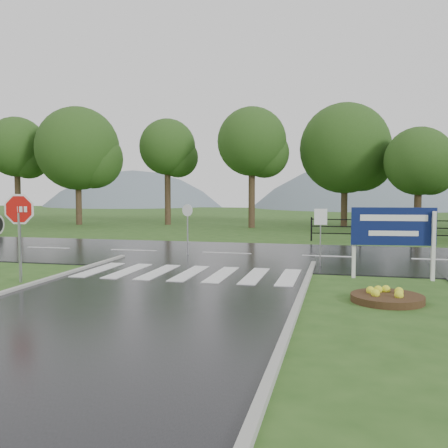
# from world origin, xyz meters

# --- Properties ---
(ground) EXTENTS (120.00, 120.00, 0.00)m
(ground) POSITION_xyz_m (0.00, 0.00, 0.00)
(ground) COLOR #2B501A
(ground) RESTS_ON ground
(main_road) EXTENTS (90.00, 8.00, 0.04)m
(main_road) POSITION_xyz_m (0.00, 10.00, 0.00)
(main_road) COLOR black
(main_road) RESTS_ON ground
(crosswalk) EXTENTS (6.50, 2.80, 0.02)m
(crosswalk) POSITION_xyz_m (0.00, 5.00, 0.06)
(crosswalk) COLOR silver
(crosswalk) RESTS_ON ground
(curb_right) EXTENTS (0.15, 24.00, 0.12)m
(curb_right) POSITION_xyz_m (3.55, -4.00, 0.00)
(curb_right) COLOR #A3A39B
(curb_right) RESTS_ON ground
(fence_west) EXTENTS (9.58, 0.08, 1.20)m
(fence_west) POSITION_xyz_m (7.75, 16.00, 0.72)
(fence_west) COLOR black
(fence_west) RESTS_ON ground
(hills) EXTENTS (102.00, 48.00, 48.00)m
(hills) POSITION_xyz_m (3.49, 65.00, -15.54)
(hills) COLOR slate
(hills) RESTS_ON ground
(treeline) EXTENTS (83.20, 5.20, 10.00)m
(treeline) POSITION_xyz_m (1.00, 24.00, 0.00)
(treeline) COLOR #204214
(treeline) RESTS_ON ground
(stop_sign) EXTENTS (1.16, 0.21, 2.63)m
(stop_sign) POSITION_xyz_m (-4.23, 2.79, 1.84)
(stop_sign) COLOR #939399
(stop_sign) RESTS_ON ground
(estate_billboard) EXTENTS (2.37, 0.33, 2.08)m
(estate_billboard) POSITION_xyz_m (5.92, 5.68, 1.43)
(estate_billboard) COLOR silver
(estate_billboard) RESTS_ON ground
(flower_bed) EXTENTS (1.66, 1.66, 0.33)m
(flower_bed) POSITION_xyz_m (5.51, 2.61, 0.12)
(flower_bed) COLOR #332111
(flower_bed) RESTS_ON ground
(reg_sign_small) EXTENTS (0.42, 0.16, 1.95)m
(reg_sign_small) POSITION_xyz_m (3.79, 7.46, 1.40)
(reg_sign_small) COLOR #939399
(reg_sign_small) RESTS_ON ground
(reg_sign_round) EXTENTS (0.45, 0.16, 2.02)m
(reg_sign_round) POSITION_xyz_m (-1.36, 9.14, 1.30)
(reg_sign_round) COLOR #939399
(reg_sign_round) RESTS_ON ground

